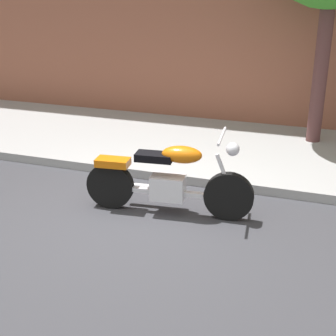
# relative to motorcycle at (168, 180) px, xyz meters

# --- Properties ---
(ground_plane) EXTENTS (60.00, 60.00, 0.00)m
(ground_plane) POSITION_rel_motorcycle_xyz_m (-0.34, -0.30, -0.47)
(ground_plane) COLOR #38383D
(sidewalk) EXTENTS (22.77, 3.26, 0.14)m
(sidewalk) POSITION_rel_motorcycle_xyz_m (-0.34, 2.60, -0.40)
(sidewalk) COLOR #9A9A9A
(sidewalk) RESTS_ON ground
(motorcycle) EXTENTS (2.23, 0.70, 1.14)m
(motorcycle) POSITION_rel_motorcycle_xyz_m (0.00, 0.00, 0.00)
(motorcycle) COLOR black
(motorcycle) RESTS_ON ground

